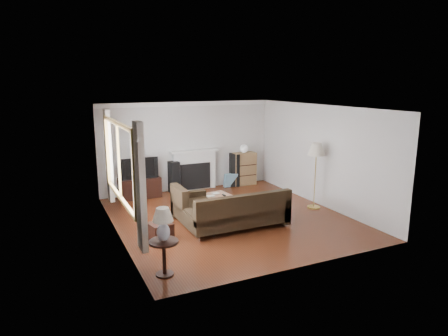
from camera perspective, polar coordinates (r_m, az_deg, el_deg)
name	(u,v)px	position (r m, az deg, el deg)	size (l,w,h in m)	color
room	(230,164)	(8.87, 0.82, 0.57)	(5.10, 5.60, 2.54)	#552513
window	(119,161)	(7.88, -14.80, 0.91)	(0.12, 2.74, 1.54)	olive
curtain_near	(140,187)	(6.47, -11.85, -2.74)	(0.10, 0.35, 2.10)	beige
curtain_far	(109,156)	(9.39, -16.13, 1.68)	(0.10, 0.35, 2.10)	beige
fireplace	(194,170)	(11.44, -4.26, -0.25)	(1.40, 0.26, 1.15)	white
tv_stand	(140,188)	(10.91, -11.94, -2.76)	(1.08, 0.49, 0.54)	black
television	(139,168)	(10.78, -12.07, 0.07)	(0.97, 0.13, 0.56)	black
speaker_left	(174,177)	(11.18, -7.15, -1.30)	(0.25, 0.29, 0.88)	black
speaker_right	(234,170)	(11.84, 1.49, -0.24)	(0.27, 0.32, 0.97)	black
bookshelf	(244,169)	(11.98, 2.84, -0.10)	(0.71, 0.34, 0.97)	olive
globe_lamp	(244,149)	(11.86, 2.87, 2.77)	(0.24, 0.24, 0.24)	white
sectional_sofa	(237,211)	(8.45, 1.93, -6.13)	(2.35, 1.72, 0.76)	black
coffee_table	(210,203)	(9.58, -2.08, -5.06)	(0.99, 0.54, 0.39)	#966547
footstool	(160,231)	(7.99, -9.09, -8.95)	(0.41, 0.41, 0.35)	black
floor_lamp	(315,176)	(9.92, 12.89, -1.10)	(0.42, 0.42, 1.61)	#B2933D
side_table	(164,258)	(6.58, -8.54, -12.60)	(0.47, 0.47, 0.59)	black
table_lamp	(163,225)	(6.37, -8.70, -8.01)	(0.33, 0.33, 0.54)	silver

